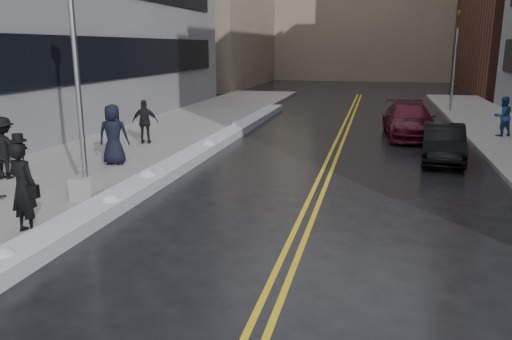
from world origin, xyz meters
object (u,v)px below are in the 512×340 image
Objects in this scene: pedestrian_c at (113,135)px; car_maroon at (409,121)px; traffic_signal at (455,57)px; pedestrian_d at (145,122)px; pedestrian_fedora at (23,188)px; pedestrian_east at (503,116)px; lamppost at (80,109)px; pedestrian_e at (4,148)px; car_black at (443,143)px.

car_maroon is (10.08, 8.71, -0.41)m from pedestrian_c.
pedestrian_c reaches higher than car_maroon.
traffic_signal is 3.34× the size of pedestrian_d.
pedestrian_d is (-2.03, 9.99, -0.10)m from pedestrian_fedora.
pedestrian_fedora is 0.98× the size of pedestrian_c.
pedestrian_east is (12.70, 15.36, -0.12)m from pedestrian_fedora.
car_maroon is at bearing 54.88° from lamppost.
pedestrian_e is 14.68m from car_black.
traffic_signal is at bearing 86.42° from car_black.
pedestrian_fedora is 6.42m from pedestrian_c.
pedestrian_e is (-3.55, 1.32, -1.44)m from lamppost.
traffic_signal is 3.40× the size of pedestrian_east.
pedestrian_c is (-1.38, 6.27, 0.02)m from pedestrian_fedora.
pedestrian_east is at bearing 1.32° from car_maroon.
pedestrian_c is (-13.08, -18.20, -2.23)m from traffic_signal.
pedestrian_d is at bearing -94.06° from pedestrian_c.
lamppost is 4.32× the size of pedestrian_east.
lamppost is 1.46× the size of car_maroon.
traffic_signal reaches higher than pedestrian_fedora.
car_black is at bearing -98.22° from traffic_signal.
traffic_signal is at bearing -139.62° from pedestrian_c.
pedestrian_c is 16.76m from pedestrian_east.
car_maroon is (8.80, 12.51, -1.77)m from lamppost.
car_maroon is (-3.00, -9.49, -2.64)m from traffic_signal.
traffic_signal is (11.80, 22.00, 0.87)m from lamppost.
pedestrian_fedora is at bearing -129.12° from car_black.
car_maroon is at bearing -140.19° from pedestrian_e.
pedestrian_east is (14.08, 9.09, -0.14)m from pedestrian_c.
lamppost is 4.04× the size of pedestrian_e.
pedestrian_d is at bearing -159.25° from car_maroon.
pedestrian_d is at bearing -65.42° from pedestrian_fedora.
pedestrian_c reaches higher than pedestrian_e.
traffic_signal reaches higher than car_black.
pedestrian_fedora reaches higher than pedestrian_e.
pedestrian_e is 16.67m from car_maroon.
pedestrian_d is at bearing -107.03° from pedestrian_e.
pedestrian_c is 11.64m from car_black.
lamppost is at bearing 94.71° from pedestrian_c.
traffic_signal is 14.83m from car_black.
pedestrian_fedora is 1.13× the size of pedestrian_east.
lamppost is at bearing 85.58° from pedestrian_d.
pedestrian_east is 4.02m from car_maroon.
pedestrian_e is at bearing -32.93° from pedestrian_fedora.
lamppost is 1.27× the size of traffic_signal.
lamppost is 18.23m from pedestrian_east.
car_black is (11.00, 3.77, -0.51)m from pedestrian_c.
traffic_signal is 1.15× the size of car_maroon.
car_maroon is at bearing 105.17° from car_black.
lamppost reaches higher than pedestrian_east.
lamppost is 3.82× the size of pedestrian_fedora.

